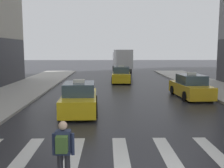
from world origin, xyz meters
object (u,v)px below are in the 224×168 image
(taxi_second, at_px, (191,87))
(taxi_third, at_px, (121,75))
(box_truck, at_px, (122,60))
(taxi_lead, at_px, (79,99))
(pedestrian_with_backpack, at_px, (63,148))

(taxi_second, distance_m, taxi_third, 9.91)
(taxi_third, relative_size, box_truck, 0.61)
(taxi_lead, height_order, taxi_second, same)
(taxi_lead, relative_size, taxi_third, 1.00)
(taxi_third, xyz_separation_m, box_truck, (0.69, 10.54, 1.13))
(taxi_second, relative_size, taxi_third, 1.00)
(box_truck, relative_size, pedestrian_with_backpack, 4.62)
(pedestrian_with_backpack, bearing_deg, box_truck, 84.12)
(taxi_lead, xyz_separation_m, pedestrian_with_backpack, (0.42, -7.81, 0.25))
(box_truck, bearing_deg, pedestrian_with_backpack, -95.88)
(taxi_third, height_order, pedestrian_with_backpack, taxi_third)
(taxi_second, height_order, taxi_third, same)
(taxi_second, bearing_deg, taxi_third, 116.63)
(taxi_third, height_order, box_truck, box_truck)
(taxi_lead, xyz_separation_m, taxi_third, (2.97, 13.13, 0.00))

